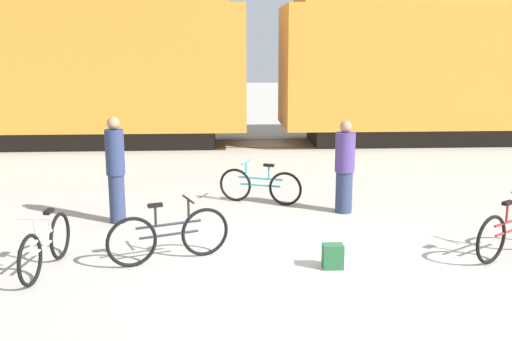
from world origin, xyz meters
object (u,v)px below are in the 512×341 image
freight_train (264,47)px  bicycle_teal (260,186)px  backpack (333,256)px  bicycle_silver (46,246)px  person_in_purple (345,167)px  bicycle_maroon (512,231)px  person_in_navy (116,169)px  bicycle_black (169,235)px

freight_train → bicycle_teal: (-0.57, -7.06, -2.58)m
bicycle_teal → backpack: size_ratio=4.60×
freight_train → bicycle_silver: bearing=-109.4°
bicycle_teal → person_in_purple: person_in_purple is taller
freight_train → bicycle_maroon: size_ratio=32.68×
freight_train → bicycle_silver: 11.35m
bicycle_teal → backpack: bearing=-77.4°
freight_train → person_in_navy: bearing=-110.8°
backpack → bicycle_silver: bearing=178.3°
bicycle_teal → bicycle_black: bearing=-115.7°
bicycle_silver → backpack: (3.89, -0.12, -0.19)m
backpack → freight_train: bearing=91.2°
bicycle_silver → freight_train: bearing=70.6°
person_in_purple → bicycle_silver: bearing=75.7°
freight_train → bicycle_black: size_ratio=29.45×
bicycle_black → person_in_navy: person_in_navy is taller
person_in_purple → bicycle_teal: bearing=20.1°
person_in_purple → freight_train: bearing=-37.4°
freight_train → bicycle_maroon: freight_train is taller
bicycle_silver → person_in_purple: bearing=29.9°
freight_train → person_in_navy: 8.97m
bicycle_maroon → person_in_purple: (-1.97, 2.42, 0.47)m
bicycle_teal → bicycle_black: bicycle_black is taller
bicycle_black → backpack: (2.26, -0.41, -0.21)m
bicycle_teal → person_in_navy: bearing=-156.2°
person_in_purple → person_in_navy: bearing=51.5°
bicycle_silver → bicycle_maroon: bicycle_maroon is taller
freight_train → bicycle_silver: freight_train is taller
bicycle_silver → bicycle_teal: size_ratio=1.06×
bicycle_maroon → person_in_purple: bearing=129.2°
bicycle_black → bicycle_silver: bearing=-169.9°
freight_train → bicycle_black: bearing=-101.4°
bicycle_silver → person_in_purple: size_ratio=0.98×
bicycle_maroon → person_in_navy: (-6.00, 2.02, 0.56)m
freight_train → person_in_purple: (0.92, -7.77, -2.08)m
bicycle_maroon → bicycle_teal: bicycle_maroon is taller
freight_train → person_in_navy: (-3.10, -8.18, -1.99)m
backpack → person_in_purple: bearing=75.6°
bicycle_black → person_in_navy: 2.29m
person_in_purple → bicycle_maroon: bearing=175.0°
bicycle_maroon → bicycle_silver: bearing=-178.0°
person_in_purple → backpack: bearing=121.4°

